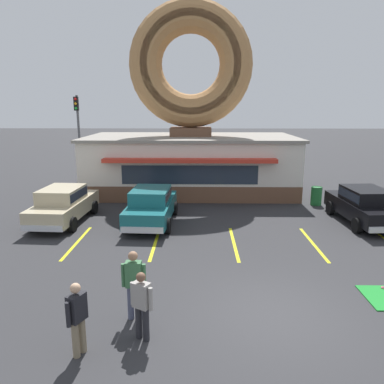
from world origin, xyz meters
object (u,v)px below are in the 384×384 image
Objects in this scene: car_black at (364,204)px; car_champagne at (64,203)px; traffic_light_pole at (78,127)px; pedestrian_blue_sweater_man at (134,282)px; trash_bin at (316,196)px; pedestrian_hooded_kid at (77,316)px; pedestrian_leather_jacket_man at (142,303)px; car_teal at (151,204)px.

car_champagne is (-13.32, -0.08, 0.00)m from car_black.
car_black is at bearing -31.30° from traffic_light_pole.
pedestrian_blue_sweater_man is 13.45m from trash_bin.
pedestrian_blue_sweater_man reaches higher than pedestrian_hooded_kid.
pedestrian_leather_jacket_man is at bearing 24.06° from pedestrian_hooded_kid.
car_black reaches higher than trash_bin.
pedestrian_hooded_kid is 0.28× the size of traffic_light_pole.
car_champagne is at bearing 119.85° from pedestrian_blue_sweater_man.
car_black and pedestrian_leather_jacket_man have the same top height.
car_champagne is at bearing -77.31° from traffic_light_pole.
car_black is 2.87× the size of pedestrian_hooded_kid.
traffic_light_pole is at bearing 106.91° from pedestrian_hooded_kid.
car_black is at bearing 1.29° from car_teal.
pedestrian_leather_jacket_man is at bearing -134.63° from car_black.
traffic_light_pole is (-6.07, 9.61, 2.84)m from car_teal.
car_teal is 8.93m from trash_bin.
pedestrian_hooded_kid is at bearing -136.73° from car_black.
trash_bin is 15.98m from traffic_light_pole.
traffic_light_pole is (-15.45, 9.39, 2.84)m from car_black.
traffic_light_pole reaches higher than trash_bin.
trash_bin is at bearing -23.60° from traffic_light_pole.
pedestrian_blue_sweater_man is 0.87m from pedestrian_leather_jacket_man.
traffic_light_pole is at bearing 156.40° from trash_bin.
pedestrian_hooded_kid is (-9.79, -9.22, 0.02)m from car_black.
pedestrian_blue_sweater_man is 1.09× the size of pedestrian_hooded_kid.
car_black is 1.00× the size of car_teal.
car_teal is 2.64× the size of pedestrian_blue_sweater_man.
car_black is at bearing 45.37° from pedestrian_leather_jacket_man.
car_black is 13.45m from pedestrian_hooded_kid.
car_black is 11.84m from pedestrian_blue_sweater_man.
pedestrian_leather_jacket_man is 1.64× the size of trash_bin.
car_teal and car_champagne have the same top height.
pedestrian_blue_sweater_man is (4.46, -7.77, 0.11)m from car_champagne.
pedestrian_blue_sweater_man reaches higher than car_champagne.
pedestrian_hooded_kid reaches higher than car_champagne.
car_teal is 7.66m from pedestrian_blue_sweater_man.
pedestrian_hooded_kid is 1.66× the size of trash_bin.
pedestrian_hooded_kid is at bearing -125.14° from trash_bin.
pedestrian_leather_jacket_man is 19.54m from traffic_light_pole.
pedestrian_hooded_kid is at bearing -155.94° from pedestrian_leather_jacket_man.
car_champagne is at bearing -179.67° from car_black.
car_champagne is 0.80× the size of traffic_light_pole.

